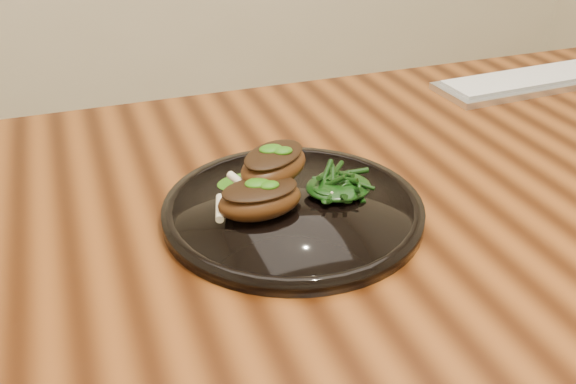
# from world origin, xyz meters

# --- Properties ---
(desk) EXTENTS (1.60, 0.80, 0.75)m
(desk) POSITION_xyz_m (0.00, 0.00, 0.67)
(desk) COLOR #341506
(desk) RESTS_ON ground
(plate) EXTENTS (0.32, 0.32, 0.02)m
(plate) POSITION_xyz_m (-0.19, -0.04, 0.76)
(plate) COLOR black
(plate) RESTS_ON desk
(lamb_chop_front) EXTENTS (0.11, 0.07, 0.05)m
(lamb_chop_front) POSITION_xyz_m (-0.23, -0.05, 0.79)
(lamb_chop_front) COLOR #49260E
(lamb_chop_front) RESTS_ON plate
(lamb_chop_back) EXTENTS (0.12, 0.11, 0.05)m
(lamb_chop_back) POSITION_xyz_m (-0.20, -0.01, 0.81)
(lamb_chop_back) COLOR #49260E
(lamb_chop_back) RESTS_ON plate
(herb_smear) EXTENTS (0.07, 0.05, 0.00)m
(herb_smear) POSITION_xyz_m (-0.23, 0.03, 0.77)
(herb_smear) COLOR #184F08
(herb_smear) RESTS_ON plate
(greens_heap) EXTENTS (0.08, 0.08, 0.03)m
(greens_heap) POSITION_xyz_m (-0.12, -0.04, 0.78)
(greens_heap) COLOR black
(greens_heap) RESTS_ON plate
(keyboard) EXTENTS (0.38, 0.13, 0.02)m
(keyboard) POSITION_xyz_m (0.39, 0.24, 0.76)
(keyboard) COLOR silver
(keyboard) RESTS_ON desk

